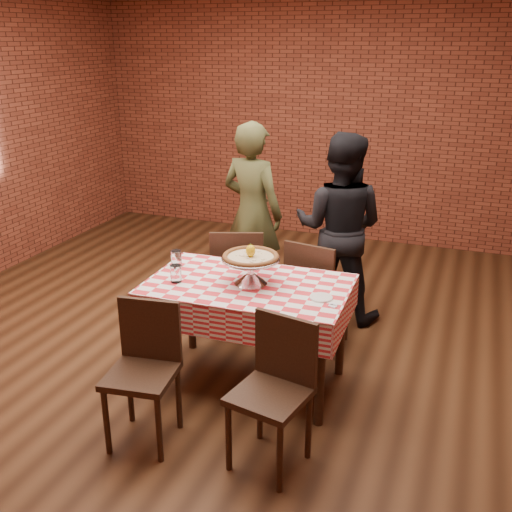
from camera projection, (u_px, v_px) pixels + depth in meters
name	position (u px, v px, depth m)	size (l,w,h in m)	color
ground	(218.00, 342.00, 4.77)	(6.00, 6.00, 0.00)	black
back_wall	(321.00, 115.00, 6.90)	(5.50, 5.50, 0.00)	maroon
table	(248.00, 334.00, 4.10)	(1.33, 0.80, 0.75)	#342013
tablecloth	(248.00, 299.00, 4.01)	(1.37, 0.84, 0.23)	red
pizza_stand	(251.00, 271.00, 3.94)	(0.40, 0.40, 0.18)	silver
pizza	(251.00, 257.00, 3.91)	(0.37, 0.37, 0.03)	beige
lemon	(251.00, 251.00, 3.90)	(0.06, 0.06, 0.08)	yellow
water_glass_left	(176.00, 274.00, 3.97)	(0.08, 0.08, 0.12)	white
water_glass_right	(176.00, 259.00, 4.24)	(0.08, 0.08, 0.12)	white
side_plate	(321.00, 298.00, 3.74)	(0.15, 0.15, 0.01)	white
sweetener_packet_a	(333.00, 304.00, 3.65)	(0.05, 0.04, 0.01)	white
sweetener_packet_b	(333.00, 306.00, 3.63)	(0.05, 0.04, 0.01)	white
condiment_caddy	(263.00, 259.00, 4.23)	(0.09, 0.07, 0.13)	silver
chair_near_left	(141.00, 378.00, 3.47)	(0.38, 0.38, 0.86)	#342013
chair_near_right	(269.00, 399.00, 3.27)	(0.39, 0.39, 0.87)	#342013
chair_far_left	(238.00, 277.00, 4.88)	(0.42, 0.42, 0.90)	#342013
chair_far_right	(318.00, 292.00, 4.61)	(0.41, 0.41, 0.89)	#342013
diner_olive	(252.00, 213.00, 5.33)	(0.60, 0.39, 1.64)	#454725
diner_black	(339.00, 228.00, 4.97)	(0.78, 0.61, 1.60)	black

